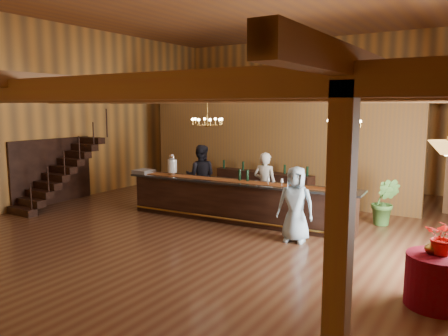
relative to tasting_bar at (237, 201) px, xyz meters
The scene contains 25 objects.
floor 0.78m from the tasting_bar, 85.02° to the right, with size 14.00×14.00×0.00m, color brown.
wall_back 6.81m from the tasting_bar, 89.57° to the left, with size 12.00×0.10×5.50m, color #BF7F32.
wall_left 6.37m from the tasting_bar, behind, with size 0.10×14.00×5.50m, color #BF7F32.
beam_grid 2.70m from the tasting_bar, 46.02° to the right, with size 11.90×13.90×0.39m.
support_posts 1.50m from the tasting_bar, 87.37° to the right, with size 9.20×10.20×3.20m.
partition_wall 3.14m from the tasting_bar, 98.72° to the left, with size 9.00×0.18×3.10m, color brown.
staircase 5.57m from the tasting_bar, 166.49° to the right, with size 1.00×2.80×2.00m.
backroom_boxes 4.95m from the tasting_bar, 92.83° to the left, with size 4.10×0.60×1.10m.
tasting_bar is the anchor object (origin of this frame).
beverage_dispenser 2.21m from the tasting_bar, behind, with size 0.26×0.26×0.60m.
glass_rack_tray 3.05m from the tasting_bar, behind, with size 0.50×0.50×0.10m, color gray.
raffle_drum 2.68m from the tasting_bar, ahead, with size 0.34×0.24×0.30m.
bar_bottle_0 0.68m from the tasting_bar, 85.22° to the left, with size 0.07×0.07×0.30m, color black.
bar_bottle_1 0.73m from the tasting_bar, 30.86° to the left, with size 0.07×0.07×0.30m, color black.
backbar_shelf 2.64m from the tasting_bar, 102.15° to the left, with size 3.33×0.52×0.94m, color black.
round_table 5.63m from the tasting_bar, 27.31° to the right, with size 0.92×0.92×0.79m, color #560815.
chandelier_left 2.20m from the tasting_bar, 161.64° to the right, with size 0.80×0.80×0.76m.
chandelier_right 3.32m from the tasting_bar, 14.67° to the left, with size 0.80×0.80×0.77m.
pendant_lamp 5.93m from the tasting_bar, 27.31° to the right, with size 0.52×0.52×0.90m.
bartender 0.93m from the tasting_bar, 60.18° to the left, with size 0.65×0.43×1.78m, color silver.
staff_second 2.00m from the tasting_bar, 153.72° to the left, with size 0.90×0.70×1.86m, color black.
guest 2.11m from the tasting_bar, 21.20° to the right, with size 0.82×0.54×1.69m, color #9ABED6.
floor_plant 3.72m from the tasting_bar, 26.37° to the left, with size 0.67×0.54×1.22m, color #3A6829.
table_flowers 5.67m from the tasting_bar, 26.64° to the right, with size 0.49×0.42×0.54m, color red.
table_vase 5.53m from the tasting_bar, 27.63° to the right, with size 0.15×0.15×0.31m, color #AC8033.
Camera 1 is at (5.56, -9.01, 3.00)m, focal length 35.00 mm.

